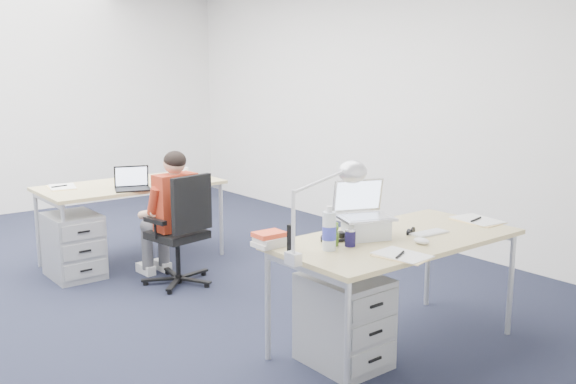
{
  "coord_description": "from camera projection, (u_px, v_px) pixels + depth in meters",
  "views": [
    {
      "loc": [
        -2.04,
        -4.72,
        1.77
      ],
      "look_at": [
        0.92,
        -1.0,
        0.85
      ],
      "focal_mm": 40.0,
      "sensor_mm": 36.0,
      "label": 1
    }
  ],
  "objects": [
    {
      "name": "bear_figurine",
      "position": [
        334.0,
        234.0,
        3.8
      ],
      "size": [
        0.09,
        0.07,
        0.14
      ],
      "primitive_type": null,
      "rotation": [
        0.0,
        0.0,
        -0.2
      ],
      "color": "#396D1D",
      "rests_on": "desk_near"
    },
    {
      "name": "silver_laptop",
      "position": [
        366.0,
        210.0,
        3.96
      ],
      "size": [
        0.4,
        0.36,
        0.35
      ],
      "primitive_type": null,
      "rotation": [
        0.0,
        0.0,
        -0.37
      ],
      "color": "silver",
      "rests_on": "desk_near"
    },
    {
      "name": "computer_mouse",
      "position": [
        421.0,
        241.0,
        3.85
      ],
      "size": [
        0.07,
        0.11,
        0.04
      ],
      "primitive_type": "ellipsoid",
      "rotation": [
        0.0,
        0.0,
        0.05
      ],
      "color": "white",
      "rests_on": "desk_near"
    },
    {
      "name": "far_cup",
      "position": [
        185.0,
        172.0,
        6.27
      ],
      "size": [
        0.07,
        0.07,
        0.09
      ],
      "primitive_type": "cylinder",
      "rotation": [
        0.0,
        0.0,
        -0.22
      ],
      "color": "white",
      "rests_on": "desk_far"
    },
    {
      "name": "desk_near",
      "position": [
        397.0,
        244.0,
        4.03
      ],
      "size": [
        1.6,
        0.8,
        0.73
      ],
      "color": "tan",
      "rests_on": "ground"
    },
    {
      "name": "dark_laptop",
      "position": [
        132.0,
        178.0,
        5.54
      ],
      "size": [
        0.37,
        0.37,
        0.21
      ],
      "primitive_type": null,
      "rotation": [
        0.0,
        0.0,
        -0.35
      ],
      "color": "black",
      "rests_on": "desk_far"
    },
    {
      "name": "desk_lamp",
      "position": [
        317.0,
        210.0,
        3.5
      ],
      "size": [
        0.52,
        0.36,
        0.55
      ],
      "primitive_type": null,
      "rotation": [
        0.0,
        0.0,
        -0.42
      ],
      "color": "silver",
      "rests_on": "desk_near"
    },
    {
      "name": "office_chair",
      "position": [
        180.0,
        253.0,
        5.31
      ],
      "size": [
        0.68,
        0.68,
        0.93
      ],
      "rotation": [
        0.0,
        0.0,
        0.17
      ],
      "color": "black",
      "rests_on": "ground"
    },
    {
      "name": "far_papers",
      "position": [
        62.0,
        187.0,
        5.67
      ],
      "size": [
        0.27,
        0.34,
        0.01
      ],
      "primitive_type": "cube",
      "rotation": [
        0.0,
        0.0,
        -0.2
      ],
      "color": "white",
      "rests_on": "desk_far"
    },
    {
      "name": "seated_person",
      "position": [
        168.0,
        216.0,
        5.37
      ],
      "size": [
        0.35,
        0.61,
        1.1
      ],
      "rotation": [
        0.0,
        0.0,
        0.06
      ],
      "color": "#A02C16",
      "rests_on": "ground"
    },
    {
      "name": "sunglasses",
      "position": [
        411.0,
        232.0,
        4.09
      ],
      "size": [
        0.12,
        0.08,
        0.03
      ],
      "primitive_type": null,
      "rotation": [
        0.0,
        0.0,
        0.25
      ],
      "color": "black",
      "rests_on": "desk_near"
    },
    {
      "name": "headphones",
      "position": [
        334.0,
        237.0,
        3.95
      ],
      "size": [
        0.25,
        0.21,
        0.04
      ],
      "primitive_type": null,
      "rotation": [
        0.0,
        0.0,
        0.16
      ],
      "color": "black",
      "rests_on": "desk_near"
    },
    {
      "name": "drawer_pedestal_near",
      "position": [
        344.0,
        320.0,
        3.86
      ],
      "size": [
        0.4,
        0.5,
        0.55
      ],
      "primitive_type": "cube",
      "color": "#9B9DA0",
      "rests_on": "ground"
    },
    {
      "name": "book_stack",
      "position": [
        270.0,
        239.0,
        3.8
      ],
      "size": [
        0.22,
        0.19,
        0.09
      ],
      "primitive_type": "cube",
      "rotation": [
        0.0,
        0.0,
        0.26
      ],
      "color": "silver",
      "rests_on": "desk_near"
    },
    {
      "name": "drawer_pedestal_far",
      "position": [
        74.0,
        245.0,
        5.49
      ],
      "size": [
        0.4,
        0.5,
        0.55
      ],
      "primitive_type": "cube",
      "color": "#9B9DA0",
      "rests_on": "ground"
    },
    {
      "name": "wireless_keyboard",
      "position": [
        429.0,
        233.0,
        4.09
      ],
      "size": [
        0.26,
        0.12,
        0.01
      ],
      "primitive_type": "cube",
      "rotation": [
        0.0,
        0.0,
        -0.07
      ],
      "color": "white",
      "rests_on": "desk_near"
    },
    {
      "name": "water_bottle",
      "position": [
        329.0,
        228.0,
        3.7
      ],
      "size": [
        0.09,
        0.09,
        0.26
      ],
      "primitive_type": "cylinder",
      "rotation": [
        0.0,
        0.0,
        0.15
      ],
      "color": "silver",
      "rests_on": "desk_near"
    },
    {
      "name": "room",
      "position": [
        113.0,
        76.0,
        4.89
      ],
      "size": [
        6.02,
        7.02,
        2.8
      ],
      "color": "white",
      "rests_on": "ground"
    },
    {
      "name": "cordless_phone",
      "position": [
        291.0,
        239.0,
        3.64
      ],
      "size": [
        0.05,
        0.04,
        0.17
      ],
      "primitive_type": "cube",
      "rotation": [
        0.0,
        0.0,
        0.42
      ],
      "color": "black",
      "rests_on": "desk_near"
    },
    {
      "name": "desk_far",
      "position": [
        131.0,
        189.0,
        5.88
      ],
      "size": [
        1.6,
        0.8,
        0.73
      ],
      "color": "tan",
      "rests_on": "ground"
    },
    {
      "name": "papers_right",
      "position": [
        478.0,
        221.0,
        4.42
      ],
      "size": [
        0.26,
        0.34,
        0.01
      ],
      "primitive_type": "cube",
      "rotation": [
        0.0,
        0.0,
        -0.1
      ],
      "color": "#FFDB93",
      "rests_on": "desk_near"
    },
    {
      "name": "papers_left",
      "position": [
        402.0,
        256.0,
        3.59
      ],
      "size": [
        0.25,
        0.32,
        0.01
      ],
      "primitive_type": "cube",
      "rotation": [
        0.0,
        0.0,
        0.14
      ],
      "color": "#FFDB93",
      "rests_on": "desk_near"
    },
    {
      "name": "floor",
      "position": [
        124.0,
        290.0,
        5.21
      ],
      "size": [
        7.0,
        7.0,
        0.0
      ],
      "primitive_type": "plane",
      "color": "black",
      "rests_on": "ground"
    },
    {
      "name": "can_koozie",
      "position": [
        350.0,
        238.0,
        3.79
      ],
      "size": [
        0.08,
        0.08,
        0.1
      ],
      "primitive_type": "cylinder",
      "rotation": [
        0.0,
        0.0,
        0.32
      ],
      "color": "#1A1543",
      "rests_on": "desk_near"
    }
  ]
}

